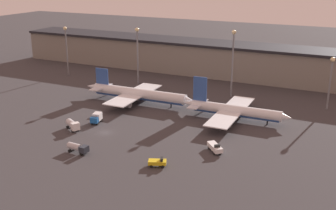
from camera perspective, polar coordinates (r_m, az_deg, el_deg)
name	(u,v)px	position (r m, az deg, el deg)	size (l,w,h in m)	color
ground	(105,133)	(139.22, -8.53, -3.72)	(600.00, 600.00, 0.00)	#383538
terminal_building	(205,58)	(213.31, 5.01, 6.41)	(210.31, 20.82, 16.24)	gray
airplane_0	(138,94)	(167.05, -4.13, 1.50)	(48.40, 32.86, 12.40)	white
airplane_1	(234,111)	(150.13, 8.93, -0.75)	(39.69, 36.33, 14.16)	white
service_vehicle_0	(97,118)	(147.77, -9.66, -1.71)	(3.68, 5.69, 3.31)	#195199
service_vehicle_1	(73,125)	(142.97, -12.80, -2.61)	(6.96, 5.40, 3.15)	white
service_vehicle_2	(215,147)	(124.28, 6.38, -5.71)	(6.24, 6.50, 2.86)	white
service_vehicle_3	(78,148)	(125.43, -12.13, -5.68)	(6.89, 2.88, 2.68)	#282D38
service_vehicle_4	(158,162)	(114.91, -1.42, -7.76)	(5.40, 4.10, 2.55)	gold
lamp_post_0	(66,44)	(214.33, -13.62, 7.99)	(1.80, 1.80, 24.07)	slate
lamp_post_1	(137,49)	(191.39, -4.16, 7.59)	(1.80, 1.80, 25.94)	slate
lamp_post_2	(233,55)	(173.57, 8.78, 6.65)	(1.80, 1.80, 27.71)	slate
lamp_post_3	(331,76)	(167.56, 21.20, 3.74)	(1.80, 1.80, 20.17)	slate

